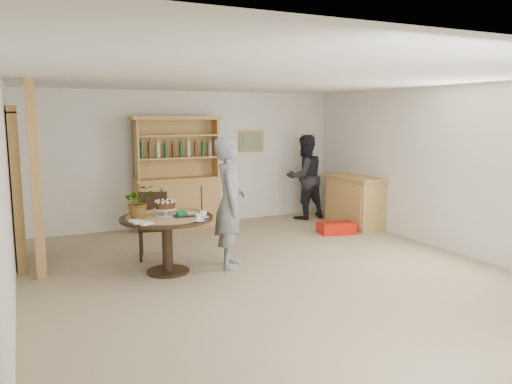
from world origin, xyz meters
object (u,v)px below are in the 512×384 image
(sideboard, at_px, (354,201))
(dining_chair, at_px, (153,221))
(adult_person, at_px, (305,177))
(dining_table, at_px, (167,228))
(teen_boy, at_px, (230,203))
(hutch, at_px, (177,191))
(red_suitcase, at_px, (336,228))

(sideboard, xyz_separation_m, dining_chair, (-3.90, -0.45, 0.06))
(adult_person, bearing_deg, dining_table, 28.33)
(teen_boy, bearing_deg, hutch, 21.47)
(red_suitcase, bearing_deg, teen_boy, -146.03)
(dining_table, bearing_deg, sideboard, 18.00)
(dining_table, bearing_deg, adult_person, 33.45)
(hutch, bearing_deg, dining_chair, -117.11)
(dining_table, distance_m, red_suitcase, 3.43)
(dining_chair, xyz_separation_m, red_suitcase, (3.25, 0.08, -0.43))
(sideboard, distance_m, dining_table, 4.13)
(hutch, height_order, red_suitcase, hutch)
(adult_person, bearing_deg, dining_chair, 17.78)
(red_suitcase, bearing_deg, hutch, 157.47)
(teen_boy, bearing_deg, adult_person, -25.27)
(sideboard, distance_m, adult_person, 1.17)
(dining_chair, relative_size, adult_person, 0.56)
(hutch, height_order, sideboard, hutch)
(sideboard, relative_size, teen_boy, 0.71)
(hutch, distance_m, sideboard, 3.29)
(sideboard, relative_size, dining_chair, 1.33)
(adult_person, height_order, red_suitcase, adult_person)
(dining_chair, distance_m, adult_person, 3.72)
(teen_boy, relative_size, adult_person, 1.06)
(dining_chair, bearing_deg, hutch, 77.55)
(teen_boy, distance_m, adult_person, 3.51)
(hutch, bearing_deg, red_suitcase, -34.03)
(hutch, height_order, dining_chair, hutch)
(teen_boy, xyz_separation_m, adult_person, (2.59, 2.37, -0.05))
(sideboard, height_order, teen_boy, teen_boy)
(dining_table, bearing_deg, hutch, 70.63)
(hutch, bearing_deg, adult_person, -5.52)
(dining_table, xyz_separation_m, red_suitcase, (3.27, 0.90, -0.50))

